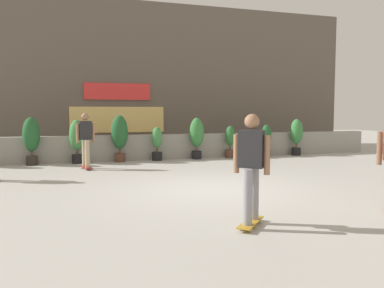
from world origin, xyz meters
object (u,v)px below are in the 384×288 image
Objects in this scene: potted_plant_3 at (120,134)px; potted_plant_7 at (266,139)px; potted_plant_1 at (31,137)px; skater_foreground at (85,138)px; potted_plant_2 at (77,138)px; potted_plant_5 at (197,135)px; potted_plant_8 at (297,134)px; potted_plant_4 at (157,143)px; skater_mid_plaza at (251,165)px; potted_plant_6 at (230,141)px.

potted_plant_3 reaches higher than potted_plant_7.
skater_foreground reaches higher than potted_plant_1.
potted_plant_2 is 0.97× the size of potted_plant_5.
potted_plant_2 is at bearing 180.00° from potted_plant_5.
potted_plant_2 reaches higher than potted_plant_8.
potted_plant_2 is 0.87× the size of skater_foreground.
potted_plant_4 is 5.68m from potted_plant_8.
potted_plant_8 reaches higher than potted_plant_7.
potted_plant_4 is at bearing 180.00° from potted_plant_8.
potted_plant_8 is (7.00, 0.00, -0.12)m from potted_plant_3.
potted_plant_2 is 8.77m from skater_mid_plaza.
potted_plant_8 is (5.68, -0.00, 0.20)m from potted_plant_4.
potted_plant_2 is at bearing -180.00° from potted_plant_4.
potted_plant_7 is at bearing 0.00° from potted_plant_3.
potted_plant_2 reaches higher than potted_plant_7.
potted_plant_1 reaches higher than potted_plant_2.
potted_plant_2 is 1.23× the size of potted_plant_4.
potted_plant_7 is 7.01m from skater_foreground.
potted_plant_5 is 1.05× the size of potted_plant_8.
potted_plant_1 is 9.84m from potted_plant_8.
skater_mid_plaza is at bearing -102.76° from potted_plant_5.
potted_plant_5 is (1.49, -0.00, 0.25)m from potted_plant_4.
skater_mid_plaza is at bearing -92.89° from potted_plant_4.
skater_foreground is at bearing -129.36° from potted_plant_3.
skater_foreground reaches higher than potted_plant_7.
skater_foreground reaches higher than potted_plant_3.
skater_mid_plaza is at bearing -66.20° from potted_plant_1.
skater_mid_plaza reaches higher than potted_plant_2.
potted_plant_3 is 0.96× the size of skater_foreground.
skater_mid_plaza is (3.73, -8.46, 0.03)m from potted_plant_1.
potted_plant_1 is at bearing 180.00° from potted_plant_3.
potted_plant_2 is 7.07m from potted_plant_7.
potted_plant_6 is at bearing 0.00° from potted_plant_1.
skater_mid_plaza reaches higher than potted_plant_1.
skater_foreground is (-2.09, 6.99, 0.00)m from skater_mid_plaza.
potted_plant_8 is (2.86, -0.00, 0.20)m from potted_plant_6.
skater_mid_plaza is (0.89, -8.46, -0.01)m from potted_plant_3.
potted_plant_2 is 5.56m from potted_plant_6.
potted_plant_6 is at bearing 0.00° from potted_plant_3.
potted_plant_4 is 1.00× the size of potted_plant_6.
potted_plant_3 reaches higher than potted_plant_6.
potted_plant_3 reaches higher than potted_plant_2.
potted_plant_2 is 1.22× the size of potted_plant_6.
potted_plant_1 is 4.16m from potted_plant_4.
potted_plant_4 is 0.79× the size of potted_plant_5.
potted_plant_3 is at bearing 180.00° from potted_plant_8.
potted_plant_5 is at bearing -180.00° from potted_plant_8.
potted_plant_1 reaches higher than potted_plant_4.
skater_mid_plaza reaches higher than potted_plant_7.
potted_plant_6 is (5.55, 0.00, -0.21)m from potted_plant_2.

